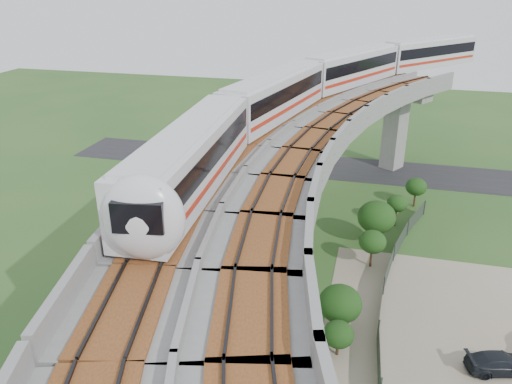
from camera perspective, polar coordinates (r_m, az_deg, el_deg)
ground at (r=34.44m, az=-0.94°, el=-14.21°), size 160.00×160.00×0.00m
dirt_lot at (r=32.83m, az=23.77°, el=-18.82°), size 18.00×26.00×0.04m
asphalt_road at (r=60.49m, az=6.50°, el=3.03°), size 60.00×8.00×0.03m
viaduct at (r=29.07m, az=6.27°, el=-1.07°), size 19.58×73.98×11.40m
metro_train at (r=45.56m, az=9.14°, el=12.16°), size 22.20×58.30×3.64m
fence at (r=33.31m, az=16.08°, el=-15.20°), size 3.87×38.73×1.50m
tree_0 at (r=51.15m, az=17.84°, el=0.57°), size 2.04×2.04×2.96m
tree_1 at (r=46.53m, az=15.84°, el=-1.27°), size 1.83×1.83×3.05m
tree_2 at (r=42.82m, az=13.62°, el=-2.80°), size 3.17×3.17×3.91m
tree_3 at (r=39.62m, az=13.19°, el=-5.56°), size 2.10×2.10×3.13m
tree_4 at (r=32.64m, az=9.59°, el=-12.47°), size 2.77×2.77×3.26m
tree_5 at (r=31.13m, az=9.40°, el=-15.75°), size 1.88×1.88×2.34m
car_dark at (r=33.43m, az=26.18°, el=-17.13°), size 4.26×2.61×1.15m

